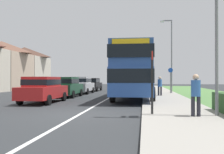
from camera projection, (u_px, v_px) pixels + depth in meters
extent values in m
plane|color=#2D3033|center=(80.00, 114.00, 10.72)|extent=(120.00, 120.00, 0.00)
cube|color=silver|center=(107.00, 99.00, 18.66)|extent=(0.14, 60.00, 0.01)
cube|color=#9E998E|center=(168.00, 101.00, 16.16)|extent=(3.20, 68.00, 0.12)
cube|color=#284C93|center=(134.00, 81.00, 18.90)|extent=(2.50, 10.74, 1.65)
cube|color=#284C93|center=(134.00, 59.00, 18.91)|extent=(2.45, 10.53, 1.55)
cube|color=black|center=(134.00, 77.00, 18.91)|extent=(2.52, 10.80, 0.76)
cube|color=black|center=(134.00, 58.00, 18.91)|extent=(2.52, 10.80, 0.72)
cube|color=gold|center=(131.00, 43.00, 13.64)|extent=(2.00, 0.08, 0.44)
cylinder|color=black|center=(121.00, 90.00, 22.36)|extent=(0.30, 1.00, 1.00)
cylinder|color=black|center=(150.00, 90.00, 22.05)|extent=(0.30, 1.00, 1.00)
cylinder|color=black|center=(113.00, 94.00, 16.12)|extent=(0.30, 1.00, 1.00)
cylinder|color=black|center=(153.00, 95.00, 15.81)|extent=(0.30, 1.00, 1.00)
cube|color=#B21E1E|center=(44.00, 92.00, 15.85)|extent=(1.73, 4.51, 0.72)
cube|color=#B21E1E|center=(42.00, 82.00, 15.63)|extent=(1.53, 2.48, 0.59)
cube|color=black|center=(42.00, 82.00, 15.63)|extent=(1.56, 2.50, 0.33)
cylinder|color=black|center=(40.00, 96.00, 17.34)|extent=(0.20, 0.60, 0.60)
cylinder|color=black|center=(64.00, 97.00, 17.13)|extent=(0.20, 0.60, 0.60)
cylinder|color=black|center=(20.00, 100.00, 14.57)|extent=(0.20, 0.60, 0.60)
cylinder|color=black|center=(48.00, 100.00, 14.36)|extent=(0.20, 0.60, 0.60)
cube|color=#19472D|center=(67.00, 89.00, 20.78)|extent=(1.79, 4.05, 0.73)
cube|color=#19472D|center=(66.00, 81.00, 20.59)|extent=(1.58, 2.23, 0.60)
cube|color=black|center=(66.00, 81.00, 20.59)|extent=(1.61, 2.25, 0.33)
cylinder|color=black|center=(61.00, 92.00, 22.14)|extent=(0.20, 0.60, 0.60)
cylinder|color=black|center=(81.00, 93.00, 21.92)|extent=(0.20, 0.60, 0.60)
cylinder|color=black|center=(51.00, 94.00, 19.64)|extent=(0.20, 0.60, 0.60)
cylinder|color=black|center=(73.00, 94.00, 19.42)|extent=(0.20, 0.60, 0.60)
cube|color=#B7B7BC|center=(81.00, 87.00, 25.63)|extent=(1.83, 4.31, 0.76)
cube|color=#B7B7BC|center=(81.00, 80.00, 25.42)|extent=(1.61, 2.37, 0.62)
cube|color=black|center=(81.00, 80.00, 25.42)|extent=(1.65, 2.39, 0.35)
cylinder|color=black|center=(76.00, 90.00, 27.07)|extent=(0.20, 0.60, 0.60)
cylinder|color=black|center=(93.00, 90.00, 26.85)|extent=(0.20, 0.60, 0.60)
cylinder|color=black|center=(69.00, 91.00, 24.42)|extent=(0.20, 0.60, 0.60)
cylinder|color=black|center=(87.00, 91.00, 24.20)|extent=(0.20, 0.60, 0.60)
cube|color=black|center=(92.00, 86.00, 31.14)|extent=(1.75, 4.57, 0.69)
cube|color=black|center=(92.00, 80.00, 30.92)|extent=(1.54, 2.51, 0.57)
cube|color=black|center=(92.00, 81.00, 30.92)|extent=(1.58, 2.54, 0.32)
cylinder|color=black|center=(88.00, 88.00, 32.65)|extent=(0.20, 0.60, 0.60)
cylinder|color=black|center=(101.00, 88.00, 32.44)|extent=(0.20, 0.60, 0.60)
cylinder|color=black|center=(82.00, 89.00, 29.84)|extent=(0.20, 0.60, 0.60)
cylinder|color=black|center=(97.00, 89.00, 29.63)|extent=(0.20, 0.60, 0.60)
cylinder|color=#23232D|center=(193.00, 108.00, 9.38)|extent=(0.14, 0.14, 0.85)
cylinder|color=#23232D|center=(199.00, 108.00, 9.35)|extent=(0.14, 0.14, 0.85)
cylinder|color=#2D599E|center=(196.00, 88.00, 9.37)|extent=(0.34, 0.34, 0.60)
sphere|color=tan|center=(196.00, 77.00, 9.37)|extent=(0.22, 0.22, 0.22)
cylinder|color=#23232D|center=(159.00, 92.00, 20.91)|extent=(0.14, 0.14, 0.85)
cylinder|color=#23232D|center=(161.00, 92.00, 20.88)|extent=(0.14, 0.14, 0.85)
cylinder|color=#2D599E|center=(160.00, 83.00, 20.90)|extent=(0.34, 0.34, 0.60)
sphere|color=tan|center=(160.00, 78.00, 20.90)|extent=(0.22, 0.22, 0.22)
cylinder|color=black|center=(152.00, 84.00, 9.99)|extent=(0.09, 0.09, 2.60)
cube|color=red|center=(152.00, 56.00, 9.99)|extent=(0.04, 0.44, 0.32)
cube|color=black|center=(152.00, 77.00, 10.01)|extent=(0.06, 0.52, 0.68)
cylinder|color=slate|center=(171.00, 83.00, 24.19)|extent=(0.08, 0.08, 2.10)
cylinder|color=blue|center=(171.00, 70.00, 24.20)|extent=(0.44, 0.03, 0.44)
cylinder|color=slate|center=(217.00, 16.00, 9.57)|extent=(0.12, 0.12, 7.72)
cylinder|color=slate|center=(172.00, 57.00, 24.79)|extent=(0.12, 0.12, 7.20)
cube|color=slate|center=(167.00, 21.00, 24.87)|extent=(0.90, 0.10, 0.10)
cube|color=silver|center=(162.00, 21.00, 24.92)|extent=(0.36, 0.20, 0.14)
cube|color=#C1A88E|center=(1.00, 72.00, 33.49)|extent=(6.20, 6.37, 4.82)
pyramid|color=brown|center=(1.00, 47.00, 33.51)|extent=(6.20, 6.37, 1.61)
cube|color=beige|center=(24.00, 73.00, 39.94)|extent=(6.20, 6.37, 4.82)
pyramid|color=#4C3328|center=(24.00, 52.00, 39.96)|extent=(6.20, 6.37, 1.61)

